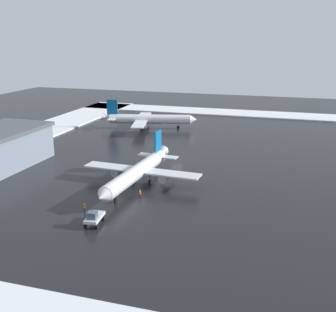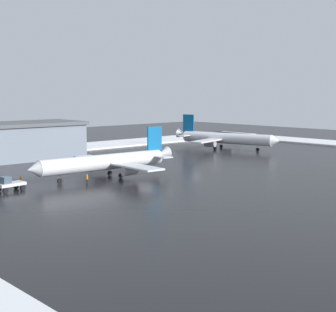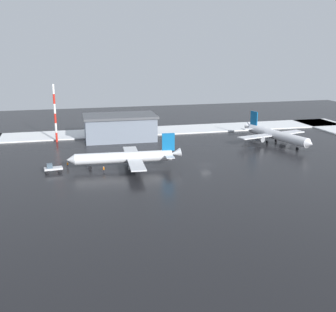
% 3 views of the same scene
% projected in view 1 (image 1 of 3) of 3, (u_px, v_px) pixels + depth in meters
% --- Properties ---
extents(ground_plane, '(240.00, 240.00, 0.00)m').
position_uv_depth(ground_plane, '(177.00, 158.00, 105.94)').
color(ground_plane, black).
extents(snow_bank_far, '(152.00, 16.00, 0.41)m').
position_uv_depth(snow_bank_far, '(8.00, 143.00, 119.89)').
color(snow_bank_far, white).
rests_on(snow_bank_far, ground_plane).
extents(snow_bank_left, '(14.00, 116.00, 0.41)m').
position_uv_depth(snow_bank_left, '(223.00, 112.00, 167.45)').
color(snow_bank_left, white).
rests_on(snow_bank_left, ground_plane).
extents(airplane_foreground_jet, '(30.79, 25.54, 9.14)m').
position_uv_depth(airplane_foreground_jet, '(138.00, 172.00, 85.85)').
color(airplane_foreground_jet, silver).
rests_on(airplane_foreground_jet, ground_plane).
extents(airplane_parked_starboard, '(26.30, 31.35, 9.42)m').
position_uv_depth(airplane_parked_starboard, '(148.00, 119.00, 138.90)').
color(airplane_parked_starboard, white).
rests_on(airplane_parked_starboard, ground_plane).
extents(pushback_tug, '(4.82, 2.76, 2.50)m').
position_uv_depth(pushback_tug, '(94.00, 217.00, 68.56)').
color(pushback_tug, silver).
rests_on(pushback_tug, ground_plane).
extents(ground_crew_mid_apron, '(0.36, 0.36, 1.71)m').
position_uv_depth(ground_crew_mid_apron, '(85.00, 207.00, 73.27)').
color(ground_crew_mid_apron, black).
rests_on(ground_crew_mid_apron, ground_plane).
extents(ground_crew_by_nose_gear, '(0.36, 0.36, 1.71)m').
position_uv_depth(ground_crew_by_nose_gear, '(140.00, 194.00, 79.62)').
color(ground_crew_by_nose_gear, black).
rests_on(ground_crew_by_nose_gear, ground_plane).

